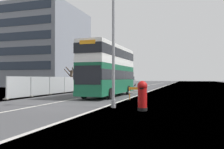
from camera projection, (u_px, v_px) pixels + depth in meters
name	position (u px, v px, depth m)	size (l,w,h in m)	color
ground	(70.00, 107.00, 15.86)	(140.00, 280.00, 0.10)	#424244
double_decker_bus	(109.00, 70.00, 24.43)	(2.92, 10.98, 5.19)	#145638
lamppost_foreground	(113.00, 40.00, 15.00)	(0.29, 0.70, 9.08)	gray
red_pillar_postbox	(142.00, 94.00, 13.57)	(0.58, 0.58, 1.72)	black
roadworks_barrier	(138.00, 92.00, 19.97)	(1.56, 0.80, 1.11)	orange
construction_site_fence	(71.00, 85.00, 31.89)	(0.44, 24.00, 2.08)	#A8AAAD
car_oncoming_near	(116.00, 82.00, 44.85)	(1.94, 3.81, 2.34)	gray
car_receding_mid	(130.00, 82.00, 53.87)	(2.00, 3.86, 2.26)	slate
bare_tree_far_verge_near	(71.00, 77.00, 40.98)	(2.50, 2.31, 3.86)	#4C3D2D
backdrop_office_block	(22.00, 49.00, 59.32)	(29.86, 18.01, 18.36)	gray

